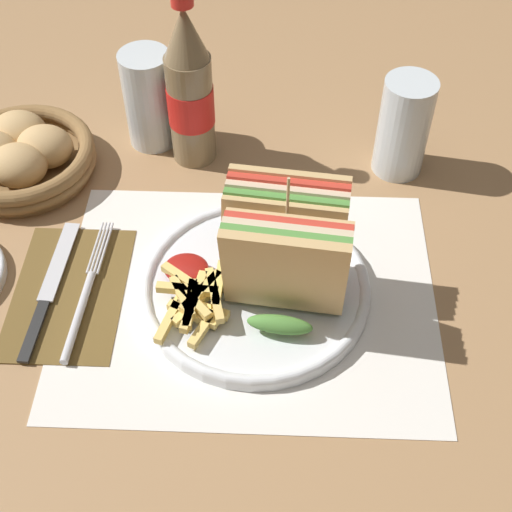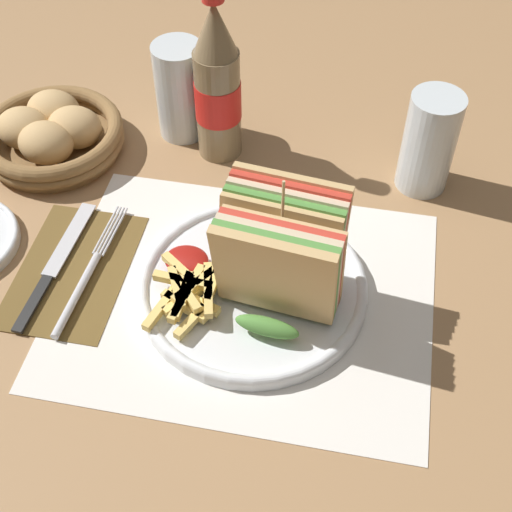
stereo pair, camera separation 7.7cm
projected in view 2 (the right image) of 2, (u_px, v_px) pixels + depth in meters
ground_plane at (233, 295)px, 0.79m from camera, size 4.00×4.00×0.00m
placemat at (245, 293)px, 0.79m from camera, size 0.41×0.33×0.00m
plate_main at (253, 287)px, 0.79m from camera, size 0.25×0.25×0.02m
club_sandwich at (281, 255)px, 0.72m from camera, size 0.13×0.13×0.17m
fries_pile at (188, 293)px, 0.75m from camera, size 0.08×0.11×0.02m
ketchup_blob at (187, 260)px, 0.79m from camera, size 0.05×0.04×0.02m
napkin at (74, 268)px, 0.81m from camera, size 0.12×0.19×0.00m
fork at (84, 280)px, 0.79m from camera, size 0.02×0.20×0.01m
knife at (55, 265)px, 0.81m from camera, size 0.03×0.20×0.00m
coke_bottle_near at (217, 85)px, 0.88m from camera, size 0.06×0.06×0.24m
glass_near at (429, 143)px, 0.86m from camera, size 0.06×0.06×0.13m
glass_far at (181, 96)px, 0.94m from camera, size 0.06×0.06×0.13m
bread_basket at (52, 134)px, 0.93m from camera, size 0.19×0.19×0.07m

